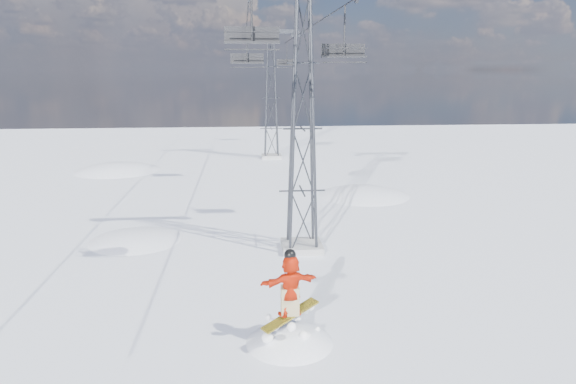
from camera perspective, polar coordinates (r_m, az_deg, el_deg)
name	(u,v)px	position (r m, az deg, el deg)	size (l,w,h in m)	color
ground	(305,340)	(16.18, 1.92, -16.09)	(120.00, 120.00, 0.00)	white
snow_terrain	(206,313)	(39.46, -9.08, -13.18)	(39.00, 37.00, 22.00)	white
lift_tower_near	(303,129)	(22.26, 1.63, 6.97)	(5.20, 1.80, 11.43)	#999999
lift_tower_far	(271,98)	(47.11, -1.89, 10.37)	(5.20, 1.80, 11.43)	#999999
haul_cables	(282,22)	(33.69, -0.65, 18.33)	(4.46, 51.00, 0.06)	black
lift_chair_near	(252,37)	(17.69, -4.03, 16.85)	(1.83, 0.53, 2.27)	black
lift_chair_mid	(344,52)	(24.95, 6.21, 15.23)	(2.08, 0.60, 2.58)	black
lift_chair_far	(247,59)	(35.45, -4.56, 14.48)	(2.22, 0.64, 2.75)	black
lift_chair_extra	(287,63)	(56.25, -0.13, 14.16)	(2.17, 0.62, 2.69)	black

